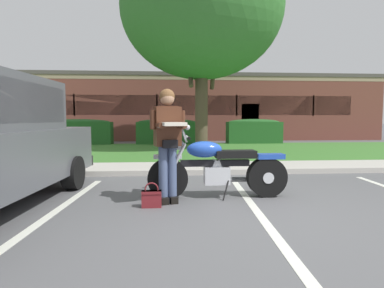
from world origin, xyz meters
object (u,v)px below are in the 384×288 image
(motorcycle, at_px, (223,167))
(handbag, at_px, (152,197))
(hedge_left, at_px, (77,131))
(rider_person, at_px, (168,136))
(brick_building, at_px, (159,109))
(shade_tree, at_px, (202,10))
(hedge_center_right, at_px, (254,131))
(hedge_center_left, at_px, (167,131))

(motorcycle, distance_m, handbag, 1.27)
(handbag, height_order, hedge_left, hedge_left)
(rider_person, bearing_deg, brick_building, 91.81)
(motorcycle, bearing_deg, shade_tree, 86.53)
(handbag, distance_m, brick_building, 18.35)
(rider_person, distance_m, hedge_left, 11.68)
(handbag, bearing_deg, hedge_left, 110.11)
(motorcycle, relative_size, rider_person, 1.31)
(motorcycle, distance_m, hedge_left, 11.77)
(hedge_center_right, bearing_deg, motorcycle, -107.78)
(shade_tree, bearing_deg, rider_person, -99.64)
(motorcycle, xyz_separation_m, brick_building, (-1.45, 17.76, 1.44))
(hedge_left, height_order, hedge_center_left, same)
(rider_person, distance_m, shade_tree, 9.12)
(rider_person, relative_size, hedge_center_left, 0.58)
(rider_person, bearing_deg, hedge_center_right, 68.54)
(brick_building, bearing_deg, handbag, -88.95)
(shade_tree, relative_size, hedge_center_left, 2.75)
(hedge_left, bearing_deg, handbag, -69.89)
(hedge_left, bearing_deg, hedge_center_right, -0.00)
(handbag, relative_size, hedge_center_left, 0.12)
(rider_person, height_order, shade_tree, shade_tree)
(rider_person, height_order, hedge_center_right, rider_person)
(hedge_center_right, bearing_deg, handbag, -112.14)
(hedge_center_right, bearing_deg, hedge_left, 180.00)
(motorcycle, relative_size, brick_building, 0.08)
(rider_person, bearing_deg, hedge_left, 111.58)
(shade_tree, xyz_separation_m, brick_building, (-1.91, 10.17, -3.48))
(handbag, xyz_separation_m, shade_tree, (1.57, 8.09, 5.27))
(motorcycle, xyz_separation_m, shade_tree, (0.46, 7.59, 4.92))
(motorcycle, xyz_separation_m, hedge_left, (-5.17, 10.58, 0.16))
(handbag, relative_size, shade_tree, 0.04)
(motorcycle, relative_size, hedge_center_left, 0.76)
(motorcycle, distance_m, hedge_center_left, 10.61)
(brick_building, bearing_deg, motorcycle, -85.35)
(motorcycle, height_order, hedge_center_right, motorcycle)
(brick_building, bearing_deg, shade_tree, -79.38)
(handbag, distance_m, hedge_center_right, 11.96)
(handbag, height_order, hedge_center_left, hedge_center_left)
(hedge_left, distance_m, hedge_center_right, 8.56)
(hedge_left, distance_m, brick_building, 8.19)
(hedge_left, relative_size, hedge_center_right, 1.24)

